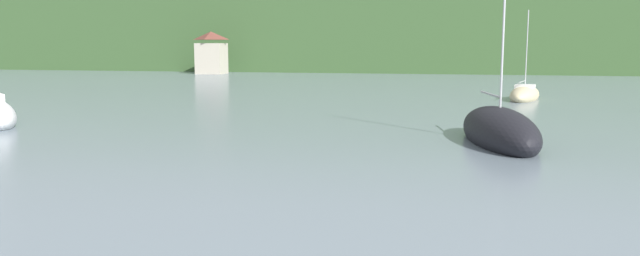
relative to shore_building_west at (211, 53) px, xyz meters
The scene contains 4 objects.
wooded_hillside 59.63m from the shore_building_west, 51.20° to the left, with size 352.00×70.21×36.57m.
shore_building_west is the anchor object (origin of this frame).
sailboat_mid_0 70.93m from the shore_building_west, 56.59° to the right, with size 4.34×8.70×9.71m.
sailboat_far_6 55.77m from the shore_building_west, 40.20° to the right, with size 3.71×7.06×7.65m.
Camera 1 is at (5.30, 31.76, 4.43)m, focal length 33.66 mm.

